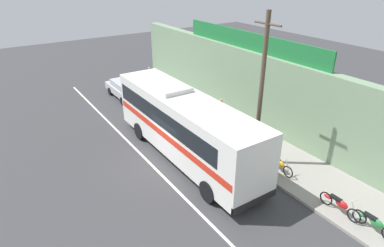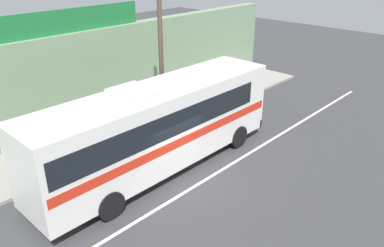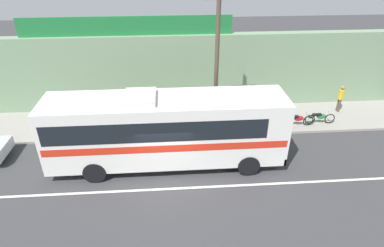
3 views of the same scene
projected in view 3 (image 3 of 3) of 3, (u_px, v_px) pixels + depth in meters
ground_plane at (166, 178)px, 15.26m from camera, size 70.00×70.00×0.00m
sidewalk_slab at (166, 122)px, 19.72m from camera, size 30.00×3.60×0.14m
storefront_facade at (164, 73)px, 20.42m from camera, size 30.00×0.70×4.80m
storefront_billboard at (126, 26)px, 18.82m from camera, size 12.41×0.12×1.10m
road_center_stripe at (166, 189)px, 14.57m from camera, size 30.00×0.14×0.01m
intercity_bus at (165, 127)px, 15.23m from camera, size 11.14×2.60×3.78m
utility_pole at (217, 64)px, 16.70m from camera, size 1.60×0.22×7.79m
motorcycle_orange at (320, 117)px, 19.20m from camera, size 1.84×0.56×0.94m
motorcycle_purple at (297, 119)px, 18.99m from camera, size 1.94×0.56×0.94m
motorcycle_green at (236, 120)px, 18.91m from camera, size 1.83×0.56×0.94m
pedestrian_far_right at (128, 106)px, 19.30m from camera, size 0.30×0.48×1.65m
pedestrian_near_shop at (341, 97)px, 20.30m from camera, size 0.30×0.48×1.75m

